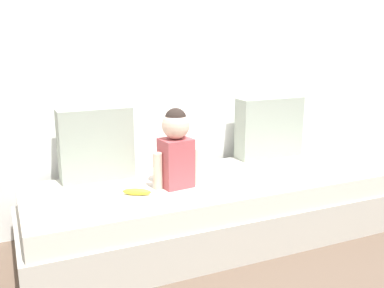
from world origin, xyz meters
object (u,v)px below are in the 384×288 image
at_px(throw_pillow_right, 269,127).
at_px(banana, 137,192).
at_px(couch, 209,210).
at_px(throw_pillow_left, 96,144).
at_px(toddler, 176,147).

relative_size(throw_pillow_right, banana, 2.99).
height_order(couch, throw_pillow_right, throw_pillow_right).
relative_size(throw_pillow_left, throw_pillow_right, 0.92).
xyz_separation_m(toddler, banana, (-0.27, -0.05, -0.23)).
relative_size(couch, throw_pillow_right, 4.69).
bearing_deg(toddler, throw_pillow_left, 140.68).
bearing_deg(throw_pillow_right, banana, -161.51).
bearing_deg(banana, toddler, 10.32).
bearing_deg(throw_pillow_right, throw_pillow_left, 180.00).
relative_size(throw_pillow_left, banana, 2.73).
bearing_deg(throw_pillow_left, throw_pillow_right, 0.00).
height_order(throw_pillow_left, banana, throw_pillow_left).
xyz_separation_m(couch, toddler, (-0.24, -0.03, 0.46)).
bearing_deg(couch, banana, -171.25).
bearing_deg(throw_pillow_left, couch, -25.38).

